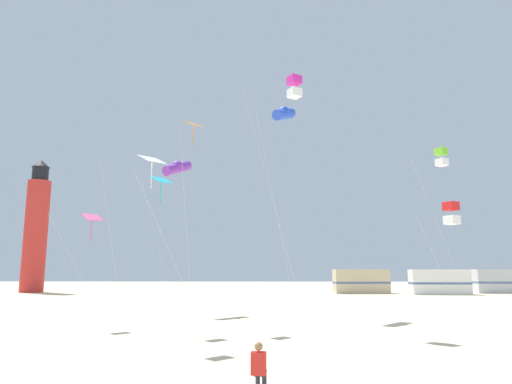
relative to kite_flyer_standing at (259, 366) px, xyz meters
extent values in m
cube|color=red|center=(-0.01, -0.08, 0.07)|extent=(0.37, 0.27, 0.52)
sphere|color=#9E704C|center=(-0.01, -0.08, 0.45)|extent=(0.20, 0.20, 0.20)
cylinder|color=#2D2D38|center=(0.10, 0.08, -0.17)|extent=(0.19, 0.38, 0.13)
cylinder|color=#2D2D38|center=(0.12, 0.24, -0.40)|extent=(0.11, 0.11, 0.42)
cylinder|color=#2D2D38|center=(-0.06, 0.11, -0.17)|extent=(0.19, 0.38, 0.13)
cylinder|color=#2D2D38|center=(-0.04, 0.27, -0.40)|extent=(0.11, 0.11, 0.42)
cylinder|color=silver|center=(-3.97, 8.96, 2.95)|extent=(3.06, 1.67, 7.13)
cube|color=#1EB2D1|center=(-4.80, 10.48, 6.51)|extent=(1.22, 1.22, 0.40)
cylinder|color=#1EB2D1|center=(-4.80, 10.48, 5.86)|extent=(0.04, 0.04, 1.10)
cylinder|color=silver|center=(-5.48, 5.76, 3.01)|extent=(2.09, 2.23, 7.25)
cube|color=white|center=(-4.38, 6.79, 6.63)|extent=(1.22, 1.22, 0.40)
cylinder|color=white|center=(-4.38, 6.79, 5.98)|extent=(0.04, 0.04, 1.10)
cylinder|color=silver|center=(8.65, 11.10, 2.21)|extent=(1.47, 2.05, 5.64)
cube|color=red|center=(9.67, 11.83, 5.37)|extent=(0.82, 0.82, 0.44)
cube|color=white|center=(9.67, 11.83, 4.67)|extent=(0.82, 0.82, 0.44)
cylinder|color=silver|center=(10.67, 15.93, 4.32)|extent=(2.53, 1.73, 9.88)
cube|color=#72D12D|center=(11.52, 17.19, 9.61)|extent=(0.82, 0.82, 0.44)
cube|color=white|center=(11.52, 17.19, 8.91)|extent=(0.82, 0.82, 0.44)
cylinder|color=silver|center=(-6.75, 18.31, 4.28)|extent=(3.20, 1.93, 9.79)
cylinder|color=purple|center=(-5.80, 19.90, 9.17)|extent=(1.89, 2.50, 1.48)
sphere|color=purple|center=(-5.80, 19.90, 9.32)|extent=(0.76, 0.76, 0.76)
cylinder|color=silver|center=(-3.79, 11.89, 4.66)|extent=(0.95, 0.40, 10.54)
cube|color=orange|center=(-3.60, 12.36, 9.93)|extent=(1.22, 1.22, 0.40)
cylinder|color=orange|center=(-3.60, 12.36, 9.28)|extent=(0.04, 0.04, 1.10)
cylinder|color=silver|center=(0.95, 16.91, 5.93)|extent=(2.46, 1.32, 13.08)
cylinder|color=blue|center=(1.60, 18.13, 12.47)|extent=(1.79, 2.53, 1.48)
sphere|color=blue|center=(1.60, 18.13, 12.62)|extent=(0.76, 0.76, 0.76)
cylinder|color=silver|center=(-8.51, 10.35, 2.12)|extent=(3.19, 0.17, 5.47)
cube|color=#E54C8C|center=(-8.59, 11.93, 4.85)|extent=(1.22, 1.22, 0.40)
cylinder|color=#E54C8C|center=(-8.59, 11.93, 4.20)|extent=(0.04, 0.04, 1.10)
cylinder|color=silver|center=(0.56, 9.90, 5.51)|extent=(3.08, 2.51, 12.25)
cube|color=#D826A5|center=(1.81, 11.44, 11.99)|extent=(0.82, 0.82, 0.44)
cube|color=white|center=(1.81, 11.44, 11.29)|extent=(0.82, 0.82, 0.44)
cylinder|color=red|center=(-28.40, 46.28, 6.39)|extent=(2.80, 2.80, 14.00)
cylinder|color=black|center=(-28.40, 46.28, 14.29)|extent=(2.00, 2.00, 1.80)
cone|color=black|center=(-28.40, 46.28, 15.69)|extent=(2.20, 2.20, 1.00)
cube|color=#C6B28C|center=(11.93, 44.41, 0.79)|extent=(6.49, 2.56, 2.80)
cube|color=#4C608C|center=(11.93, 44.41, 0.65)|extent=(6.53, 2.60, 0.24)
cube|color=white|center=(20.33, 42.13, 0.79)|extent=(6.53, 2.69, 2.80)
cube|color=#4C608C|center=(20.33, 42.13, 0.65)|extent=(6.57, 2.74, 0.24)
cube|color=#B7BABF|center=(29.05, 45.18, 0.79)|extent=(6.56, 2.79, 2.80)
cube|color=#4C608C|center=(29.05, 45.18, 0.65)|extent=(6.60, 2.84, 0.24)
camera|label=1|loc=(0.05, -11.31, 2.24)|focal=32.24mm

